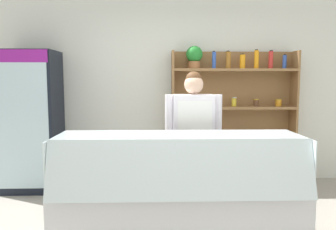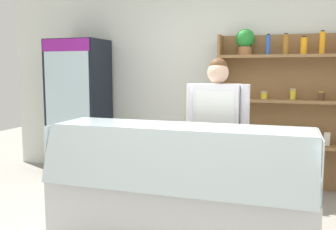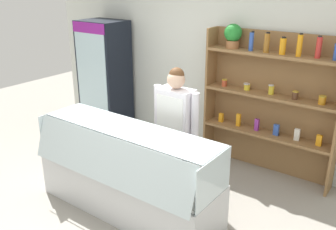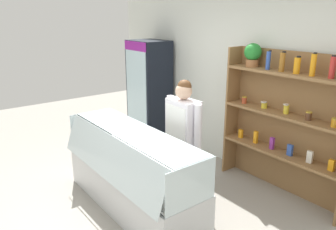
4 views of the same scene
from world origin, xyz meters
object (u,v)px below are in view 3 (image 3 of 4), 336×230
Objects in this scene: shelving_unit at (268,95)px; deli_display_case at (128,186)px; drinks_fridge at (105,78)px; shop_clerk at (175,122)px.

shelving_unit is 2.15m from deli_display_case.
shop_clerk is at bearing -23.85° from drinks_fridge.
drinks_fridge is 1.19× the size of shop_clerk.
shop_clerk reaches higher than deli_display_case.
deli_display_case is 0.92m from shop_clerk.
shelving_unit is 1.24× the size of shop_clerk.
drinks_fridge is 2.55m from deli_display_case.
shop_clerk is (0.20, 0.65, 0.62)m from deli_display_case.
drinks_fridge reaches higher than deli_display_case.
shop_clerk is (-0.65, -1.16, -0.16)m from shelving_unit.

